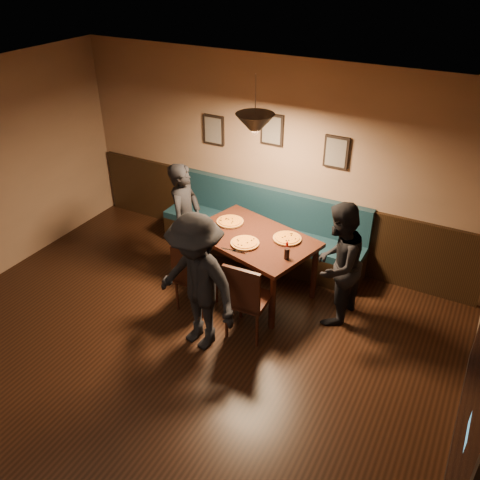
% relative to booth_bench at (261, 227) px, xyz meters
% --- Properties ---
extents(floor, '(7.00, 7.00, 0.00)m').
position_rel_booth_bench_xyz_m(floor, '(0.00, -3.20, -0.50)').
color(floor, black).
rests_on(floor, ground).
extents(ceiling, '(7.00, 7.00, 0.00)m').
position_rel_booth_bench_xyz_m(ceiling, '(0.00, -3.20, 2.30)').
color(ceiling, silver).
rests_on(ceiling, ground).
extents(wall_back, '(6.00, 0.00, 6.00)m').
position_rel_booth_bench_xyz_m(wall_back, '(0.00, 0.30, 0.90)').
color(wall_back, '#8C704F').
rests_on(wall_back, ground).
extents(wall_right, '(0.00, 7.00, 7.00)m').
position_rel_booth_bench_xyz_m(wall_right, '(3.00, -3.20, 0.90)').
color(wall_right, '#8C704F').
rests_on(wall_right, ground).
extents(wainscot, '(5.88, 0.06, 1.00)m').
position_rel_booth_bench_xyz_m(wainscot, '(0.00, 0.27, 0.00)').
color(wainscot, black).
rests_on(wainscot, ground).
extents(booth_bench, '(3.00, 0.60, 1.00)m').
position_rel_booth_bench_xyz_m(booth_bench, '(0.00, 0.00, 0.00)').
color(booth_bench, '#0F232D').
rests_on(booth_bench, ground).
extents(window_glass, '(0.00, 2.40, 2.40)m').
position_rel_booth_bench_xyz_m(window_glass, '(2.93, -2.70, 1.00)').
color(window_glass, black).
rests_on(window_glass, wall_right).
extents(picture_left, '(0.32, 0.04, 0.42)m').
position_rel_booth_bench_xyz_m(picture_left, '(-0.90, 0.27, 1.20)').
color(picture_left, black).
rests_on(picture_left, wall_back).
extents(picture_center, '(0.32, 0.04, 0.42)m').
position_rel_booth_bench_xyz_m(picture_center, '(0.00, 0.27, 1.35)').
color(picture_center, black).
rests_on(picture_center, wall_back).
extents(picture_right, '(0.32, 0.04, 0.42)m').
position_rel_booth_bench_xyz_m(picture_right, '(0.90, 0.27, 1.20)').
color(picture_right, black).
rests_on(picture_right, wall_back).
extents(pendant_lamp, '(0.44, 0.44, 0.25)m').
position_rel_booth_bench_xyz_m(pendant_lamp, '(0.26, -0.75, 1.75)').
color(pendant_lamp, black).
rests_on(pendant_lamp, ceiling).
extents(dining_table, '(1.72, 1.34, 0.81)m').
position_rel_booth_bench_xyz_m(dining_table, '(0.26, -0.75, -0.09)').
color(dining_table, black).
rests_on(dining_table, floor).
extents(chair_near_left, '(0.42, 0.42, 0.94)m').
position_rel_booth_bench_xyz_m(chair_near_left, '(-0.20, -1.39, -0.03)').
color(chair_near_left, black).
rests_on(chair_near_left, floor).
extents(chair_near_right, '(0.47, 0.47, 1.01)m').
position_rel_booth_bench_xyz_m(chair_near_right, '(0.59, -1.52, 0.01)').
color(chair_near_right, black).
rests_on(chair_near_right, floor).
extents(diner_left, '(0.47, 0.64, 1.61)m').
position_rel_booth_bench_xyz_m(diner_left, '(-0.73, -0.79, 0.30)').
color(diner_left, black).
rests_on(diner_left, floor).
extents(diner_right, '(0.65, 0.80, 1.55)m').
position_rel_booth_bench_xyz_m(diner_right, '(1.38, -0.79, 0.28)').
color(diner_right, black).
rests_on(diner_right, floor).
extents(diner_front, '(1.18, 0.83, 1.66)m').
position_rel_booth_bench_xyz_m(diner_front, '(0.18, -1.94, 0.33)').
color(diner_front, black).
rests_on(diner_front, floor).
extents(pizza_a, '(0.46, 0.46, 0.04)m').
position_rel_booth_bench_xyz_m(pizza_a, '(-0.17, -0.59, 0.34)').
color(pizza_a, gold).
rests_on(pizza_a, dining_table).
extents(pizza_b, '(0.43, 0.43, 0.04)m').
position_rel_booth_bench_xyz_m(pizza_b, '(0.25, -0.97, 0.33)').
color(pizza_b, '#C26824').
rests_on(pizza_b, dining_table).
extents(pizza_c, '(0.45, 0.45, 0.04)m').
position_rel_booth_bench_xyz_m(pizza_c, '(0.66, -0.63, 0.34)').
color(pizza_c, orange).
rests_on(pizza_c, dining_table).
extents(soda_glass, '(0.08, 0.08, 0.14)m').
position_rel_booth_bench_xyz_m(soda_glass, '(0.83, -1.01, 0.38)').
color(soda_glass, black).
rests_on(soda_glass, dining_table).
extents(tabasco_bottle, '(0.04, 0.04, 0.13)m').
position_rel_booth_bench_xyz_m(tabasco_bottle, '(0.75, -0.84, 0.38)').
color(tabasco_bottle, '#9E0B05').
rests_on(tabasco_bottle, dining_table).
extents(napkin_a, '(0.19, 0.19, 0.01)m').
position_rel_booth_bench_xyz_m(napkin_a, '(-0.28, -0.53, 0.32)').
color(napkin_a, '#1F7623').
rests_on(napkin_a, dining_table).
extents(napkin_b, '(0.19, 0.19, 0.01)m').
position_rel_booth_bench_xyz_m(napkin_b, '(-0.32, -1.00, 0.32)').
color(napkin_b, '#207824').
rests_on(napkin_b, dining_table).
extents(cutlery_set, '(0.20, 0.05, 0.00)m').
position_rel_booth_bench_xyz_m(cutlery_set, '(0.20, -1.16, 0.32)').
color(cutlery_set, silver).
rests_on(cutlery_set, dining_table).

